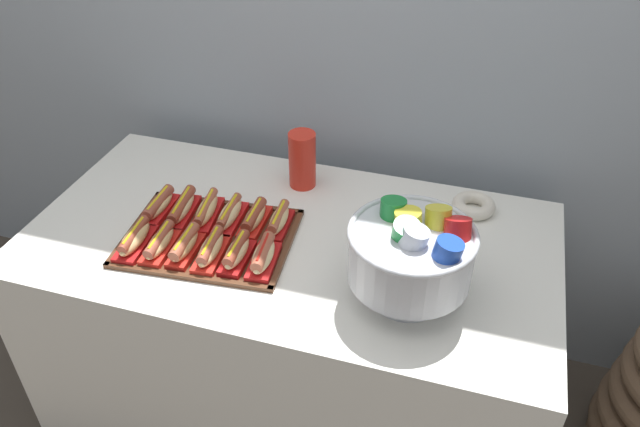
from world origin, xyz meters
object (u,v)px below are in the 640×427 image
(hot_dog_0, at_px, (135,239))
(punch_bowl, at_px, (412,253))
(serving_tray, at_px, (209,238))
(hot_dog_1, at_px, (160,243))
(buffet_table, at_px, (293,326))
(hot_dog_3, at_px, (211,250))
(hot_dog_5, at_px, (263,256))
(donut, at_px, (474,205))
(cup_stack, at_px, (302,160))
(hot_dog_9, at_px, (230,215))
(hot_dog_7, at_px, (182,208))
(hot_dog_4, at_px, (237,253))
(hot_dog_2, at_px, (185,246))
(hot_dog_11, at_px, (279,221))
(hot_dog_10, at_px, (254,218))
(hot_dog_6, at_px, (159,206))
(hot_dog_8, at_px, (206,212))

(hot_dog_0, bearing_deg, punch_bowl, 2.53)
(serving_tray, height_order, hot_dog_1, hot_dog_1)
(buffet_table, xyz_separation_m, hot_dog_3, (-0.17, -0.16, 0.41))
(hot_dog_5, relative_size, donut, 1.26)
(buffet_table, bearing_deg, cup_stack, 100.10)
(hot_dog_9, relative_size, donut, 1.35)
(donut, bearing_deg, hot_dog_7, -160.59)
(hot_dog_1, distance_m, hot_dog_4, 0.23)
(donut, bearing_deg, hot_dog_2, -148.78)
(hot_dog_5, bearing_deg, hot_dog_9, 137.39)
(hot_dog_2, relative_size, hot_dog_9, 0.88)
(hot_dog_3, bearing_deg, hot_dog_0, -174.88)
(serving_tray, relative_size, hot_dog_7, 2.78)
(punch_bowl, bearing_deg, hot_dog_3, -178.54)
(hot_dog_11, bearing_deg, hot_dog_5, -84.88)
(serving_tray, distance_m, hot_dog_10, 0.14)
(hot_dog_4, relative_size, cup_stack, 0.83)
(hot_dog_2, distance_m, hot_dog_11, 0.28)
(hot_dog_0, bearing_deg, buffet_table, 24.72)
(hot_dog_2, bearing_deg, hot_dog_6, 137.39)
(hot_dog_1, bearing_deg, cup_stack, 58.41)
(serving_tray, xyz_separation_m, hot_dog_10, (0.10, 0.09, 0.03))
(hot_dog_4, bearing_deg, hot_dog_8, 137.39)
(serving_tray, relative_size, hot_dog_10, 3.10)
(buffet_table, height_order, hot_dog_1, hot_dog_1)
(serving_tray, xyz_separation_m, hot_dog_2, (-0.03, -0.09, 0.03))
(hot_dog_4, distance_m, hot_dog_9, 0.18)
(serving_tray, height_order, hot_dog_10, hot_dog_10)
(serving_tray, relative_size, hot_dog_4, 3.28)
(donut, bearing_deg, hot_dog_11, -153.49)
(hot_dog_4, xyz_separation_m, hot_dog_5, (0.07, 0.01, 0.00))
(hot_dog_10, bearing_deg, hot_dog_6, -174.88)
(hot_dog_4, xyz_separation_m, hot_dog_7, (-0.24, 0.14, -0.00))
(hot_dog_8, bearing_deg, buffet_table, 1.00)
(hot_dog_2, bearing_deg, donut, 31.22)
(hot_dog_8, distance_m, donut, 0.81)
(hot_dog_8, xyz_separation_m, cup_stack, (0.21, 0.27, 0.06))
(hot_dog_2, relative_size, hot_dog_7, 0.85)
(hot_dog_1, height_order, hot_dog_4, hot_dog_4)
(buffet_table, distance_m, hot_dog_10, 0.43)
(hot_dog_0, distance_m, hot_dog_4, 0.30)
(serving_tray, xyz_separation_m, hot_dog_6, (-0.19, 0.07, 0.03))
(hot_dog_8, distance_m, cup_stack, 0.35)
(hot_dog_0, bearing_deg, hot_dog_6, 95.12)
(hot_dog_5, height_order, hot_dog_9, hot_dog_5)
(hot_dog_9, distance_m, hot_dog_11, 0.15)
(hot_dog_0, height_order, hot_dog_9, same)
(hot_dog_9, xyz_separation_m, punch_bowl, (0.56, -0.15, 0.11))
(serving_tray, bearing_deg, hot_dog_3, -60.44)
(hot_dog_7, bearing_deg, donut, 19.41)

